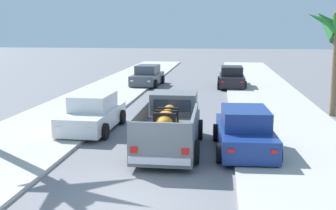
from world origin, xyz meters
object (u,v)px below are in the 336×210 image
(car_right_near, at_px, (244,131))
(pickup_truck, at_px, (170,126))
(car_left_mid, at_px, (147,76))
(car_left_near, at_px, (93,114))
(car_right_mid, at_px, (232,78))

(car_right_near, bearing_deg, pickup_truck, 178.94)
(car_left_mid, bearing_deg, car_left_near, -89.28)
(car_right_near, height_order, car_left_mid, same)
(car_left_near, distance_m, car_right_mid, 14.99)
(pickup_truck, xyz_separation_m, car_left_mid, (-3.70, 15.95, -0.10))
(pickup_truck, height_order, car_right_near, pickup_truck)
(car_right_near, xyz_separation_m, car_left_mid, (-6.30, 16.00, 0.00))
(car_right_near, relative_size, car_right_mid, 1.02)
(pickup_truck, relative_size, car_right_near, 1.21)
(pickup_truck, relative_size, car_right_mid, 1.23)
(pickup_truck, xyz_separation_m, car_left_near, (-3.52, 2.17, -0.10))
(car_left_mid, relative_size, car_right_mid, 1.02)
(car_right_near, distance_m, car_left_mid, 17.19)
(car_left_near, bearing_deg, car_left_mid, 90.72)
(pickup_truck, distance_m, car_left_mid, 16.37)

